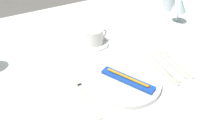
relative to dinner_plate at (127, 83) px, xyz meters
The scene contains 11 objects.
dining_table 0.25m from the dinner_plate, 83.19° to the left, with size 1.80×1.11×0.74m.
dinner_plate is the anchor object (origin of this frame).
toothbrush_package 0.02m from the dinner_plate, 110.56° to the right, with size 0.13×0.20×0.02m.
fork_outer 0.16m from the dinner_plate, behind, with size 0.02×0.22×0.00m.
dinner_knife 0.16m from the dinner_plate, ahead, with size 0.03×0.22×0.00m.
spoon_soup 0.19m from the dinner_plate, 14.94° to the left, with size 0.03×0.21×0.01m.
spoon_dessert 0.22m from the dinner_plate, 12.41° to the left, with size 0.03×0.21×0.01m.
spoon_tea 0.25m from the dinner_plate, ahead, with size 0.03×0.21×0.01m.
saucer_left 0.31m from the dinner_plate, 88.88° to the left, with size 0.13×0.13×0.01m, color white.
coffee_cup_left 0.31m from the dinner_plate, 88.56° to the left, with size 0.11×0.08×0.07m.
wine_glass_centre 0.57m from the dinner_plate, 31.76° to the left, with size 0.08×0.08×0.14m.
Camera 1 is at (-0.39, -0.78, 1.35)m, focal length 38.82 mm.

